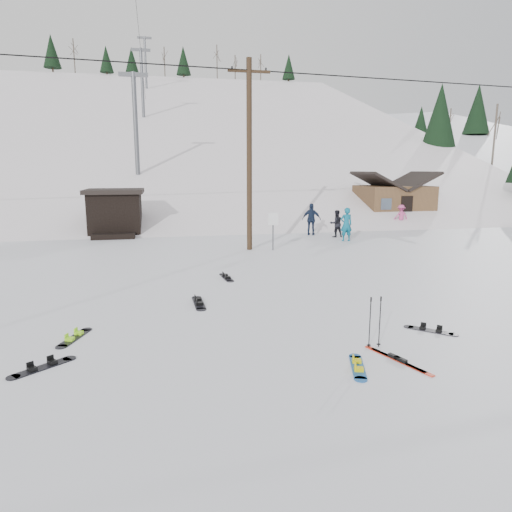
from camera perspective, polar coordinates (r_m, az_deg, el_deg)
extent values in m
plane|color=white|center=(9.15, 3.32, -14.70)|extent=(200.00, 200.00, 0.00)
cube|color=white|center=(64.99, -9.29, -3.53)|extent=(60.00, 85.24, 65.97)
cube|color=white|center=(72.08, 22.67, -2.00)|extent=(45.66, 93.98, 54.59)
cylinder|color=#3A2819|center=(22.37, -0.85, 12.25)|extent=(0.26, 0.26, 9.00)
cube|color=#3A2819|center=(22.80, -0.88, 22.10)|extent=(2.00, 0.12, 0.12)
cylinder|color=black|center=(22.83, -0.88, 22.39)|extent=(0.08, 0.08, 0.12)
cylinder|color=#595B60|center=(22.41, 2.14, 3.01)|extent=(0.07, 0.07, 1.80)
cube|color=white|center=(22.29, 2.17, 4.66)|extent=(0.50, 0.04, 0.60)
cube|color=black|center=(29.24, -17.13, 5.06)|extent=(3.00, 3.00, 2.50)
cube|color=black|center=(29.14, -17.28, 7.74)|extent=(3.40, 3.40, 0.25)
cube|color=black|center=(27.58, -17.35, 2.43)|extent=(2.40, 1.20, 0.30)
cylinder|color=#595B60|center=(38.16, -14.80, 15.44)|extent=(0.36, 0.36, 8.00)
cube|color=#595B60|center=(38.68, -15.09, 21.05)|extent=(2.20, 0.30, 0.30)
cylinder|color=#595B60|center=(58.83, -14.03, 20.10)|extent=(0.36, 0.36, 8.00)
cube|color=#595B60|center=(59.58, -14.21, 23.71)|extent=(2.20, 0.30, 0.30)
cylinder|color=#595B60|center=(79.68, -13.64, 22.33)|extent=(0.36, 0.36, 8.00)
cube|color=#595B60|center=(80.55, -13.77, 24.98)|extent=(2.20, 0.30, 0.30)
cube|color=brown|center=(36.37, 16.75, 6.28)|extent=(5.00, 4.00, 2.70)
cube|color=black|center=(35.67, 14.96, 9.03)|extent=(2.69, 4.40, 1.43)
cube|color=black|center=(36.95, 18.76, 8.87)|extent=(2.69, 4.40, 1.43)
cube|color=black|center=(34.63, 18.30, 5.57)|extent=(0.90, 0.06, 1.90)
cube|color=#1957A5|center=(9.67, 12.60, -13.40)|extent=(0.57, 1.12, 0.02)
cylinder|color=#1957A5|center=(10.17, 12.26, -12.15)|extent=(0.25, 0.25, 0.02)
cylinder|color=#1957A5|center=(9.18, 12.97, -14.79)|extent=(0.25, 0.25, 0.02)
cube|color=#D1C20B|center=(9.83, 12.48, -12.68)|extent=(0.21, 0.18, 0.07)
cube|color=#D1C20B|center=(9.47, 12.74, -13.63)|extent=(0.21, 0.18, 0.07)
cube|color=#AC2511|center=(10.15, 17.63, -12.47)|extent=(0.65, 1.55, 0.02)
cube|color=black|center=(10.13, 17.64, -12.23)|extent=(0.18, 0.30, 0.07)
cube|color=#AC2511|center=(10.25, 16.91, -12.19)|extent=(0.65, 1.55, 0.02)
cube|color=black|center=(10.23, 16.92, -11.96)|extent=(0.18, 0.30, 0.07)
cylinder|color=black|center=(10.54, 14.05, -8.16)|extent=(0.02, 0.02, 1.14)
cylinder|color=black|center=(10.71, 13.92, -10.75)|extent=(0.09, 0.09, 0.01)
cylinder|color=black|center=(10.37, 14.18, -5.28)|extent=(0.03, 0.03, 0.10)
cylinder|color=black|center=(10.64, 15.21, -8.03)|extent=(0.02, 0.02, 1.14)
cylinder|color=black|center=(10.81, 15.07, -10.61)|extent=(0.09, 0.09, 0.01)
cylinder|color=black|center=(10.48, 15.36, -5.18)|extent=(0.03, 0.03, 0.10)
cube|color=black|center=(10.37, -25.12, -12.51)|extent=(1.05, 0.92, 0.02)
cylinder|color=black|center=(10.60, -22.30, -11.78)|extent=(0.26, 0.26, 0.02)
cylinder|color=black|center=(10.16, -28.09, -13.24)|extent=(0.26, 0.26, 0.02)
cube|color=black|center=(10.43, -24.11, -11.99)|extent=(0.23, 0.23, 0.07)
cube|color=black|center=(10.27, -26.20, -12.52)|extent=(0.23, 0.23, 0.07)
cube|color=black|center=(13.74, -7.17, -5.87)|extent=(0.33, 1.27, 0.03)
cylinder|color=black|center=(14.34, -7.45, -5.16)|extent=(0.29, 0.29, 0.03)
cylinder|color=black|center=(13.13, -6.86, -6.65)|extent=(0.29, 0.29, 0.03)
cube|color=black|center=(13.94, -7.28, -5.40)|extent=(0.21, 0.16, 0.08)
cube|color=black|center=(13.50, -7.06, -5.92)|extent=(0.21, 0.16, 0.08)
cube|color=black|center=(11.76, -21.74, -9.48)|extent=(0.62, 1.15, 0.02)
cylinder|color=black|center=(12.22, -20.43, -8.62)|extent=(0.26, 0.26, 0.02)
cylinder|color=black|center=(11.31, -23.16, -10.40)|extent=(0.26, 0.26, 0.02)
cube|color=#9AF21C|center=(11.91, -21.27, -8.94)|extent=(0.22, 0.19, 0.07)
cube|color=#9AF21C|center=(11.58, -22.26, -9.58)|extent=(0.22, 0.19, 0.07)
cube|color=black|center=(12.20, 20.99, -8.71)|extent=(0.94, 0.90, 0.02)
cylinder|color=black|center=(12.13, 23.47, -9.01)|extent=(0.24, 0.24, 0.02)
cylinder|color=black|center=(12.29, 18.55, -8.39)|extent=(0.24, 0.24, 0.02)
cube|color=black|center=(12.15, 21.90, -8.61)|extent=(0.21, 0.22, 0.07)
cube|color=black|center=(12.22, 20.12, -8.39)|extent=(0.21, 0.22, 0.07)
cube|color=black|center=(16.82, -3.72, -2.71)|extent=(0.39, 1.18, 0.02)
cylinder|color=black|center=(17.37, -4.18, -2.28)|extent=(0.27, 0.27, 0.02)
cylinder|color=black|center=(16.27, -3.23, -3.16)|extent=(0.27, 0.27, 0.02)
cube|color=black|center=(17.00, -3.89, -2.39)|extent=(0.20, 0.16, 0.08)
cube|color=black|center=(16.61, -3.55, -2.70)|extent=(0.20, 0.16, 0.08)
imported|color=#0C5F7A|center=(25.76, 11.21, 3.90)|extent=(0.68, 0.45, 1.86)
imported|color=black|center=(27.19, 9.99, 4.01)|extent=(0.79, 0.63, 1.59)
imported|color=#BE437E|center=(33.00, 17.66, 4.79)|extent=(1.00, 0.59, 1.54)
imported|color=#18233C|center=(27.80, 6.95, 4.58)|extent=(1.21, 0.88, 1.91)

